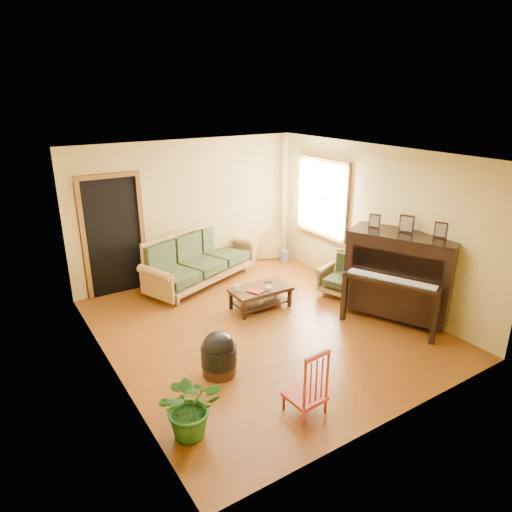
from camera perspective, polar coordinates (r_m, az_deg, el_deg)
floor at (r=7.07m, az=0.87°, el=-8.88°), size 5.00×5.00×0.00m
doorway at (r=8.24m, az=-17.33°, el=2.23°), size 1.08×0.16×2.05m
window at (r=8.77m, az=8.37°, el=7.23°), size 0.12×1.36×1.46m
sofa at (r=8.47m, az=-6.96°, el=-0.37°), size 2.45×1.69×0.97m
coffee_table at (r=7.58m, az=0.55°, el=-5.24°), size 1.00×0.56×0.36m
armchair at (r=8.06m, az=10.93°, el=-2.50°), size 0.93×0.95×0.75m
piano at (r=7.40m, az=17.51°, el=-2.48°), size 1.51×1.83×1.40m
footstool at (r=5.94m, az=-4.65°, el=-12.65°), size 0.56×0.56×0.44m
red_chair at (r=5.23m, az=6.21°, el=-15.20°), size 0.41×0.45×0.83m
leaning_frame at (r=9.69m, az=1.74°, el=1.46°), size 0.50×0.28×0.65m
ceramic_crock at (r=9.70m, az=3.62°, el=0.12°), size 0.23×0.23×0.23m
potted_plant at (r=4.98m, az=-8.15°, el=-18.00°), size 0.80×0.74×0.73m
book at (r=7.29m, az=-0.44°, el=-4.65°), size 0.27×0.30×0.02m
candle at (r=7.37m, az=-2.34°, el=-4.02°), size 0.07×0.07×0.11m
glass_jar at (r=7.41m, az=1.59°, el=-4.05°), size 0.10×0.10×0.06m
remote at (r=7.72m, az=1.48°, el=-3.24°), size 0.14×0.06×0.01m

